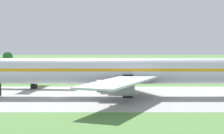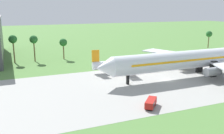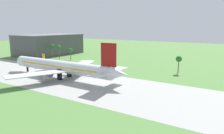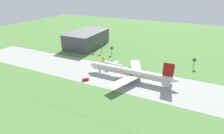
{
  "view_description": "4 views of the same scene",
  "coord_description": "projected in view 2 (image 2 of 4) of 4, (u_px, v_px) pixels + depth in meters",
  "views": [
    {
      "loc": [
        13.68,
        -98.42,
        13.6
      ],
      "look_at": [
        14.06,
        1.56,
        7.18
      ],
      "focal_mm": 65.0,
      "sensor_mm": 36.0,
      "label": 1
    },
    {
      "loc": [
        -48.24,
        -66.42,
        23.77
      ],
      "look_at": [
        -19.69,
        1.56,
        6.18
      ],
      "focal_mm": 40.0,
      "sensor_mm": 36.0,
      "label": 2
    },
    {
      "loc": [
        101.28,
        -78.7,
        27.42
      ],
      "look_at": [
        47.82,
        1.56,
        9.33
      ],
      "focal_mm": 35.0,
      "sensor_mm": 36.0,
      "label": 3
    },
    {
      "loc": [
        58.29,
        -125.24,
        71.42
      ],
      "look_at": [
        -3.28,
        5.0,
        6.0
      ],
      "focal_mm": 28.0,
      "sensor_mm": 36.0,
      "label": 4
    }
  ],
  "objects": [
    {
      "name": "ground_plane",
      "position": [
        168.0,
        81.0,
        83.26
      ],
      "size": [
        600.0,
        600.0,
        0.0
      ],
      "primitive_type": "plane",
      "color": "#517F3D"
    },
    {
      "name": "taxiway_strip",
      "position": [
        168.0,
        81.0,
        83.25
      ],
      "size": [
        320.0,
        44.0,
        0.02
      ],
      "color": "#9E9E99",
      "rests_on": "ground_plane"
    },
    {
      "name": "jet_airliner",
      "position": [
        203.0,
        58.0,
        89.19
      ],
      "size": [
        80.46,
        61.19,
        20.07
      ],
      "color": "silver",
      "rests_on": "ground_plane"
    },
    {
      "name": "regional_aircraft",
      "position": [
        123.0,
        64.0,
        94.45
      ],
      "size": [
        23.89,
        21.55,
        8.85
      ],
      "color": "silver",
      "rests_on": "ground_plane"
    },
    {
      "name": "baggage_tug",
      "position": [
        151.0,
        103.0,
        60.63
      ],
      "size": [
        5.18,
        5.42,
        1.99
      ],
      "color": "black",
      "rests_on": "ground_plane"
    },
    {
      "name": "palm_tree_row",
      "position": [
        90.0,
        39.0,
        121.04
      ],
      "size": [
        113.32,
        3.6,
        12.31
      ],
      "color": "brown",
      "rests_on": "ground_plane"
    }
  ]
}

